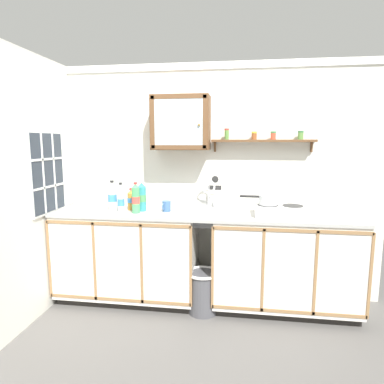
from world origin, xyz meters
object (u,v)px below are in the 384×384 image
Objects in this scene: bottle_detergent_teal_3 at (142,197)px; warning_sign at (215,182)px; bottle_water_clear_0 at (121,199)px; sink at (204,214)px; mug at (166,206)px; hot_plate_stove at (280,211)px; wall_cabinet at (181,123)px; saucepan at (268,199)px; bottle_soda_green_5 at (136,199)px; trash_bin at (203,291)px; bottle_water_blue_4 at (121,200)px; bottle_opaque_white_1 at (112,197)px; bottle_juice_amber_2 at (131,200)px.

warning_sign reaches higher than bottle_detergent_teal_3.
bottle_water_clear_0 is at bearing -156.98° from warning_sign.
sink reaches higher than mug.
sink is 0.74m from hot_plate_stove.
sink is 1.01× the size of wall_cabinet.
bottle_detergent_teal_3 reaches higher than saucepan.
saucepan is 1.27m from bottle_soda_green_5.
bottle_detergent_teal_3 is 1.10m from trash_bin.
wall_cabinet is (0.61, 0.11, 0.78)m from bottle_water_blue_4.
bottle_detergent_teal_3 is 0.78m from warning_sign.
bottle_water_blue_4 reaches higher than hot_plate_stove.
saucepan is at bearing 2.67° from bottle_opaque_white_1.
hot_plate_stove is 1.11m from mug.
bottle_water_clear_0 is at bearing 175.09° from bottle_soda_green_5.
bottle_soda_green_5 is 1.10m from trash_bin.
bottle_soda_green_5 reaches higher than trash_bin.
bottle_juice_amber_2 is 0.38m from mug.
hot_plate_stove is 0.74m from warning_sign.
bottle_water_blue_4 is 0.26m from bottle_soda_green_5.
hot_plate_stove is at bearing -2.27° from bottle_water_blue_4.
trash_bin is at bearing -5.54° from bottle_soda_green_5.
wall_cabinet is at bearing 24.11° from bottle_water_clear_0.
sink is 2.31× the size of warning_sign.
bottle_detergent_teal_3 is 0.99× the size of bottle_soda_green_5.
bottle_water_blue_4 is 0.49m from mug.
bottle_detergent_teal_3 is 0.52× the size of wall_cabinet.
saucepan is at bearing 16.86° from trash_bin.
sink is at bearing 95.33° from trash_bin.
bottle_soda_green_5 is at bearing -157.71° from mug.
bottle_soda_green_5 is at bearing -174.79° from saucepan.
sink is 1.92× the size of bottle_detergent_teal_3.
saucepan is at bearing -2.61° from sink.
sink is 0.94m from wall_cabinet.
warning_sign is (0.84, 0.25, 0.16)m from bottle_juice_amber_2.
bottle_juice_amber_2 is at bearing -179.77° from sink.
saucepan is at bearing -1.48° from bottle_water_blue_4.
bottle_water_clear_0 is at bearing -175.89° from saucepan.
wall_cabinet is at bearing 170.02° from hot_plate_stove.
bottle_water_blue_4 is at bearing 66.45° from bottle_opaque_white_1.
bottle_water_clear_0 is 1.35× the size of bottle_water_blue_4.
mug is at bearing -175.48° from sink.
wall_cabinet is (-0.86, 0.15, 0.73)m from saucepan.
trash_bin is (-0.07, -0.46, -1.00)m from warning_sign.
sink is 2.65× the size of bottle_water_blue_4.
bottle_soda_green_5 is 0.73× the size of trash_bin.
bottle_juice_amber_2 is 0.17m from bottle_soda_green_5.
sink reaches higher than trash_bin.
mug is (-0.99, -0.00, -0.09)m from saucepan.
bottle_detergent_teal_3 is 0.25m from bottle_water_blue_4.
bottle_juice_amber_2 reaches higher than saucepan.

